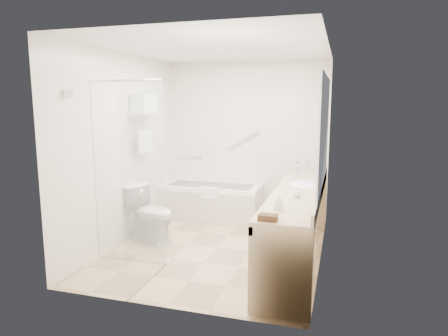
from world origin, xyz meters
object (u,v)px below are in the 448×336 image
(bathtub, at_px, (211,202))
(toilet, at_px, (150,214))
(amenity_basket, at_px, (268,217))
(water_bottle_left, at_px, (307,169))
(vanity_counter, at_px, (297,209))

(bathtub, distance_m, toilet, 1.32)
(amenity_basket, relative_size, water_bottle_left, 0.79)
(vanity_counter, relative_size, amenity_basket, 16.77)
(bathtub, height_order, water_bottle_left, water_bottle_left)
(amenity_basket, distance_m, water_bottle_left, 2.29)
(toilet, distance_m, water_bottle_left, 2.24)
(vanity_counter, bearing_deg, toilet, 175.62)
(bathtub, xyz_separation_m, water_bottle_left, (1.53, -0.36, 0.67))
(vanity_counter, relative_size, toilet, 3.53)
(toilet, xyz_separation_m, water_bottle_left, (1.98, 0.88, 0.57))
(toilet, bearing_deg, bathtub, 2.32)
(bathtub, bearing_deg, vanity_counter, -42.35)
(water_bottle_left, bearing_deg, amenity_basket, -93.38)
(amenity_basket, bearing_deg, vanity_counter, 84.32)
(toilet, relative_size, water_bottle_left, 3.78)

